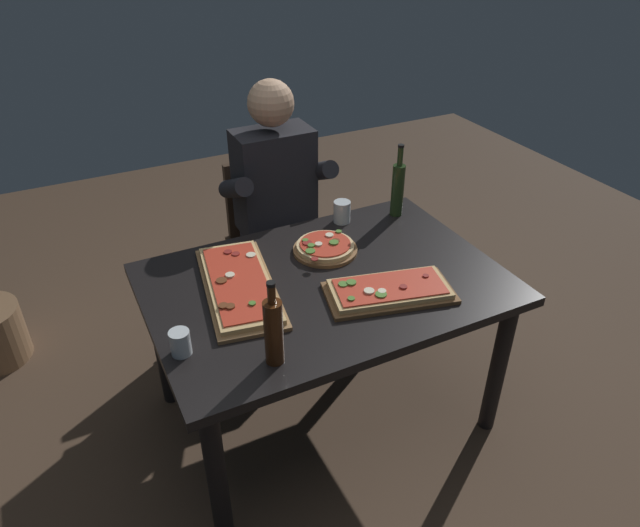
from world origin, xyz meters
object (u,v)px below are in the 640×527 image
at_px(tumbler_far_side, 181,344).
at_px(diner_chair, 272,233).
at_px(tumbler_near_camera, 342,212).
at_px(pizza_rectangular_front, 389,291).
at_px(seated_diner, 279,200).
at_px(wine_bottle_dark, 398,188).
at_px(oil_bottle_amber, 274,330).
at_px(pizza_rectangular_left, 239,285).
at_px(dining_table, 325,299).
at_px(pizza_round_far, 325,247).

distance_m(tumbler_far_side, diner_chair, 1.30).
bearing_deg(tumbler_far_side, tumbler_near_camera, 31.83).
bearing_deg(pizza_rectangular_front, seated_diner, 93.88).
xyz_separation_m(wine_bottle_dark, oil_bottle_amber, (-0.92, -0.69, -0.01)).
height_order(oil_bottle_amber, diner_chair, oil_bottle_amber).
bearing_deg(diner_chair, pizza_rectangular_left, -119.95).
xyz_separation_m(dining_table, pizza_round_far, (0.10, 0.20, 0.12)).
relative_size(dining_table, pizza_round_far, 5.05).
bearing_deg(seated_diner, tumbler_near_camera, -62.03).
bearing_deg(pizza_rectangular_left, wine_bottle_dark, 15.92).
relative_size(dining_table, pizza_rectangular_front, 2.64).
bearing_deg(oil_bottle_amber, tumbler_far_side, 146.83).
distance_m(pizza_rectangular_front, pizza_rectangular_left, 0.58).
bearing_deg(pizza_round_far, tumbler_near_camera, 46.81).
distance_m(wine_bottle_dark, seated_diner, 0.61).
distance_m(pizza_rectangular_left, tumbler_far_side, 0.40).
height_order(tumbler_near_camera, seated_diner, seated_diner).
distance_m(pizza_rectangular_left, pizza_round_far, 0.44).
relative_size(dining_table, tumbler_far_side, 15.45).
height_order(pizza_rectangular_front, diner_chair, diner_chair).
distance_m(pizza_rectangular_front, pizza_round_far, 0.40).
height_order(dining_table, wine_bottle_dark, wine_bottle_dark).
xyz_separation_m(diner_chair, seated_diner, (-0.00, -0.12, 0.26)).
height_order(dining_table, tumbler_near_camera, tumbler_near_camera).
relative_size(pizza_rectangular_front, pizza_round_far, 1.92).
relative_size(dining_table, diner_chair, 1.61).
xyz_separation_m(pizza_round_far, oil_bottle_amber, (-0.46, -0.54, 0.11)).
height_order(oil_bottle_amber, tumbler_near_camera, oil_bottle_amber).
height_order(pizza_round_far, tumbler_far_side, tumbler_far_side).
xyz_separation_m(dining_table, tumbler_far_side, (-0.63, -0.17, 0.13)).
bearing_deg(pizza_round_far, seated_diner, 88.68).
height_order(pizza_round_far, seated_diner, seated_diner).
bearing_deg(diner_chair, oil_bottle_amber, -111.48).
height_order(pizza_rectangular_front, oil_bottle_amber, oil_bottle_amber).
relative_size(pizza_rectangular_front, oil_bottle_amber, 1.69).
height_order(pizza_rectangular_left, seated_diner, seated_diner).
bearing_deg(tumbler_far_side, wine_bottle_dark, 23.65).
height_order(pizza_round_far, wine_bottle_dark, wine_bottle_dark).
xyz_separation_m(tumbler_near_camera, tumbler_far_side, (-0.92, -0.57, -0.01)).
relative_size(wine_bottle_dark, oil_bottle_amber, 1.12).
height_order(dining_table, tumbler_far_side, tumbler_far_side).
bearing_deg(diner_chair, pizza_rectangular_front, -86.56).
bearing_deg(tumbler_near_camera, oil_bottle_amber, -131.22).
distance_m(pizza_rectangular_left, wine_bottle_dark, 0.93).
relative_size(dining_table, tumbler_near_camera, 13.58).
bearing_deg(pizza_rectangular_left, tumbler_far_side, -138.44).
height_order(wine_bottle_dark, tumbler_near_camera, wine_bottle_dark).
relative_size(pizza_round_far, oil_bottle_amber, 0.88).
bearing_deg(pizza_rectangular_front, pizza_round_far, 100.91).
bearing_deg(tumbler_near_camera, tumbler_far_side, -148.17).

